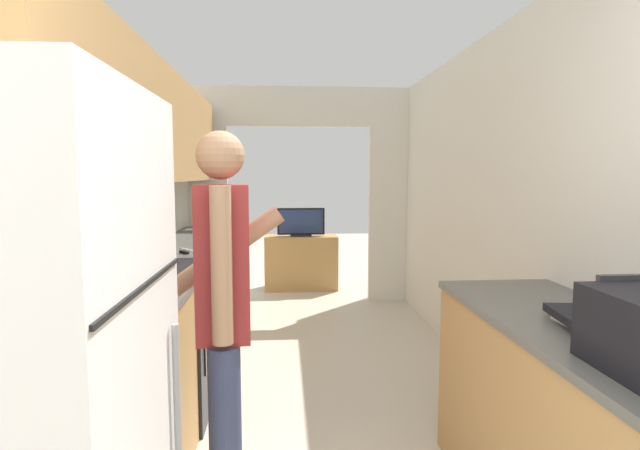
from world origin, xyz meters
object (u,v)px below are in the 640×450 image
Objects in this scene: person at (224,323)px; book_stack at (589,318)px; range_oven at (160,339)px; television at (301,222)px; tv_cabinet at (301,262)px; knife at (186,251)px.

person reaches higher than book_stack.
range_oven is at bearing 19.88° from person.
range_oven is at bearing 145.46° from book_stack.
person is at bearing -96.05° from television.
range_oven is 2.41m from book_stack.
person reaches higher than television.
book_stack is 0.32× the size of tv_cabinet.
range_oven is 1.31m from person.
television is at bearing 32.18° from knife.
television is 2.86m from knife.
person is at bearing 171.06° from book_stack.
range_oven is 3.53× the size of book_stack.
knife is (-0.95, -2.70, 0.05)m from television.
book_stack is at bearing -104.63° from person.
range_oven is 0.64× the size of person.
book_stack is (1.41, -0.22, 0.06)m from person.
television is (-0.94, 4.67, -0.07)m from book_stack.
television is (0.47, 4.45, -0.02)m from person.
knife is at bearing -109.17° from tv_cabinet.
person is (0.53, -1.12, 0.43)m from range_oven.
range_oven is 3.26× the size of knife.
range_oven is at bearing -106.79° from television.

